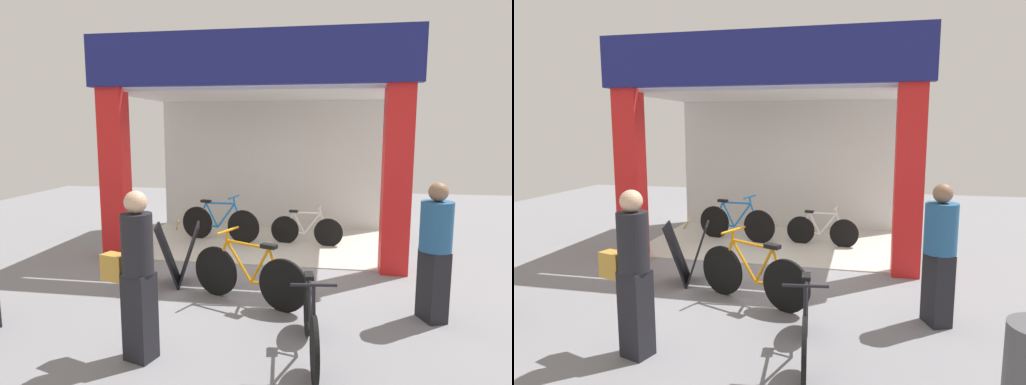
% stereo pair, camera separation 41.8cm
% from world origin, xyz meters
% --- Properties ---
extents(ground_plane, '(18.32, 18.32, 0.00)m').
position_xyz_m(ground_plane, '(0.00, 0.00, 0.00)').
color(ground_plane, gray).
rests_on(ground_plane, ground).
extents(shop_facade, '(5.36, 3.32, 3.84)m').
position_xyz_m(shop_facade, '(0.00, 1.49, 2.03)').
color(shop_facade, beige).
rests_on(shop_facade, ground).
extents(bicycle_inside_0, '(1.44, 0.40, 0.79)m').
position_xyz_m(bicycle_inside_0, '(0.90, 1.47, 0.32)').
color(bicycle_inside_0, black).
rests_on(bicycle_inside_0, ground).
extents(bicycle_inside_1, '(1.71, 0.53, 0.96)m').
position_xyz_m(bicycle_inside_1, '(-0.89, 1.51, 0.38)').
color(bicycle_inside_1, black).
rests_on(bicycle_inside_1, ground).
extents(bicycle_parked_0, '(1.64, 0.73, 0.97)m').
position_xyz_m(bicycle_parked_0, '(0.28, -1.61, 0.39)').
color(bicycle_parked_0, black).
rests_on(bicycle_parked_0, ground).
extents(bicycle_parked_1, '(0.44, 1.59, 0.88)m').
position_xyz_m(bicycle_parked_1, '(1.15, -2.85, 0.35)').
color(bicycle_parked_1, black).
rests_on(bicycle_parked_1, ground).
extents(sandwich_board_sign, '(0.76, 0.69, 0.93)m').
position_xyz_m(sandwich_board_sign, '(-0.88, -1.06, 0.46)').
color(sandwich_board_sign, black).
rests_on(sandwich_board_sign, ground).
extents(pedestrian_0, '(0.63, 0.40, 1.73)m').
position_xyz_m(pedestrian_0, '(-0.56, -3.19, 0.89)').
color(pedestrian_0, black).
rests_on(pedestrian_0, ground).
extents(pedestrian_1, '(0.48, 0.48, 1.69)m').
position_xyz_m(pedestrian_1, '(2.58, -1.76, 0.89)').
color(pedestrian_1, black).
rests_on(pedestrian_1, ground).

